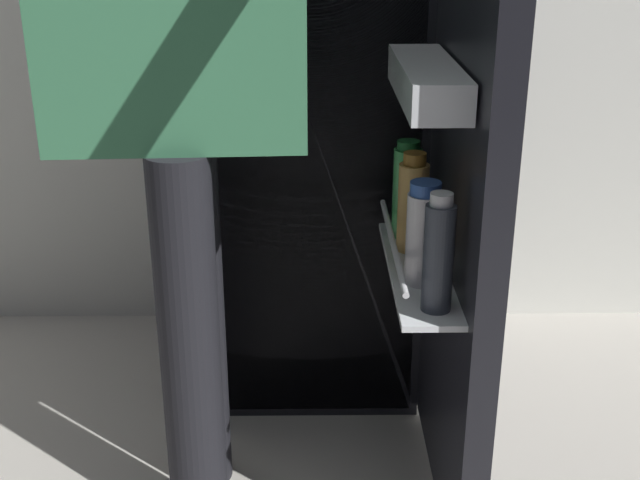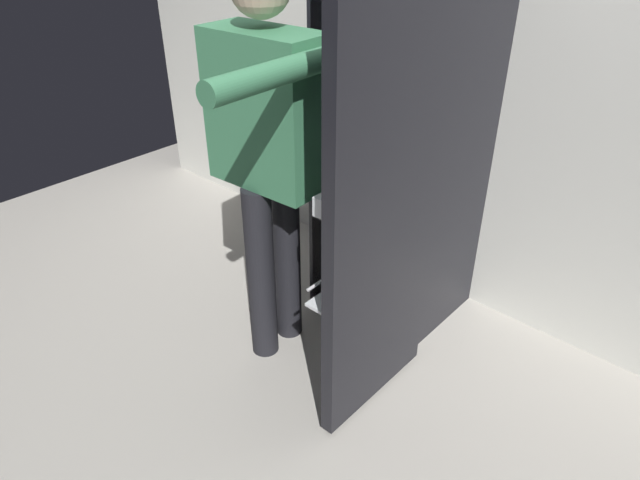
# 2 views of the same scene
# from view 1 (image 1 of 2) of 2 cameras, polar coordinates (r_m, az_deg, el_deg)

# --- Properties ---
(ground_plane) EXTENTS (5.26, 5.26, 0.00)m
(ground_plane) POSITION_cam_1_polar(r_m,az_deg,el_deg) (1.99, -1.38, -16.15)
(ground_plane) COLOR #B7B2A8
(refrigerator) EXTENTS (0.66, 1.16, 1.73)m
(refrigerator) POSITION_cam_1_polar(r_m,az_deg,el_deg) (2.08, -0.64, 11.87)
(refrigerator) COLOR black
(refrigerator) RESTS_ON ground_plane
(person) EXTENTS (0.58, 0.77, 1.65)m
(person) POSITION_cam_1_polar(r_m,az_deg,el_deg) (1.53, -9.69, 13.09)
(person) COLOR black
(person) RESTS_ON ground_plane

